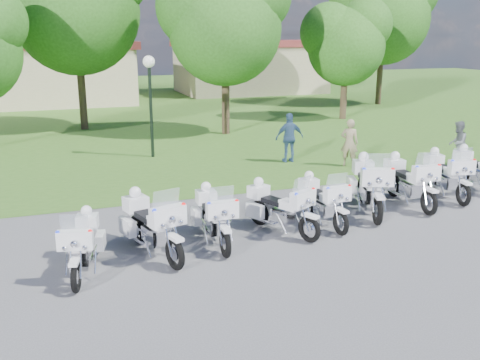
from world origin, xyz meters
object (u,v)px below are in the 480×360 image
object	(u,v)px
motorcycle_1	(151,224)
bystander_a	(349,143)
motorcycle_6	(408,180)
lamp_post	(150,80)
motorcycle_2	(214,215)
motorcycle_5	(369,184)
motorcycle_7	(446,174)
motorcycle_3	(279,207)
motorcycle_4	(322,200)
bystander_c	(290,138)
motorcycle_8	(479,169)
bystander_b	(457,143)
motorcycle_0	(83,243)

from	to	relation	value
motorcycle_1	bystander_a	bearing A→B (deg)	-161.57
motorcycle_6	lamp_post	bearing A→B (deg)	-51.78
motorcycle_2	motorcycle_6	distance (m)	5.89
motorcycle_5	motorcycle_7	bearing A→B (deg)	-150.69
motorcycle_3	motorcycle_4	bearing A→B (deg)	165.22
motorcycle_1	motorcycle_6	distance (m)	7.34
motorcycle_6	bystander_c	xyz separation A→B (m)	(-0.94, 5.67, 0.22)
motorcycle_6	motorcycle_8	xyz separation A→B (m)	(2.87, 0.47, -0.03)
motorcycle_7	motorcycle_8	xyz separation A→B (m)	(1.38, 0.19, -0.01)
motorcycle_2	motorcycle_8	bearing A→B (deg)	-168.98
motorcycle_2	motorcycle_3	size ratio (longest dim) A/B	1.08
motorcycle_4	motorcycle_6	size ratio (longest dim) A/B	0.89
bystander_b	bystander_c	distance (m)	5.94
motorcycle_1	motorcycle_3	xyz separation A→B (m)	(3.06, 0.29, -0.05)
motorcycle_4	lamp_post	xyz separation A→B (m)	(-2.49, 8.80, 2.28)
motorcycle_0	bystander_c	bearing A→B (deg)	-124.01
bystander_b	motorcycle_3	bearing A→B (deg)	-15.28
motorcycle_4	motorcycle_7	distance (m)	4.55
motorcycle_0	motorcycle_1	size ratio (longest dim) A/B	0.89
motorcycle_2	bystander_b	size ratio (longest dim) A/B	1.40
motorcycle_1	motorcycle_3	world-z (taller)	motorcycle_1
motorcycle_1	lamp_post	size ratio (longest dim) A/B	0.61
motorcycle_4	motorcycle_8	bearing A→B (deg)	-171.80
motorcycle_8	bystander_b	world-z (taller)	bystander_b
motorcycle_2	lamp_post	distance (m)	9.37
motorcycle_6	motorcycle_1	bearing A→B (deg)	13.02
motorcycle_3	motorcycle_8	xyz separation A→B (m)	(7.07, 1.26, 0.03)
motorcycle_6	bystander_a	world-z (taller)	bystander_a
motorcycle_3	motorcycle_5	world-z (taller)	motorcycle_5
motorcycle_0	motorcycle_7	world-z (taller)	motorcycle_7
motorcycle_3	motorcycle_2	bearing A→B (deg)	-21.00
motorcycle_8	motorcycle_2	bearing A→B (deg)	9.62
motorcycle_1	motorcycle_8	bearing A→B (deg)	172.89
motorcycle_6	motorcycle_7	size ratio (longest dim) A/B	1.04
motorcycle_8	motorcycle_4	bearing A→B (deg)	11.15
bystander_b	motorcycle_7	bearing A→B (deg)	4.54
motorcycle_2	motorcycle_6	world-z (taller)	motorcycle_6
lamp_post	bystander_a	distance (m)	7.61
motorcycle_0	bystander_a	xyz separation A→B (m)	(9.47, 5.91, 0.25)
motorcycle_5	motorcycle_3	bearing A→B (deg)	33.10
motorcycle_3	motorcycle_6	world-z (taller)	motorcycle_6
motorcycle_7	lamp_post	size ratio (longest dim) A/B	0.61
bystander_b	motorcycle_2	bearing A→B (deg)	-18.42
motorcycle_0	bystander_c	distance (m)	10.57
motorcycle_1	motorcycle_6	size ratio (longest dim) A/B	0.97
motorcycle_4	bystander_a	xyz separation A→B (m)	(3.76, 4.99, 0.24)
motorcycle_4	motorcycle_7	size ratio (longest dim) A/B	0.92
motorcycle_3	motorcycle_5	size ratio (longest dim) A/B	0.83
motorcycle_1	motorcycle_3	distance (m)	3.07
motorcycle_1	bystander_a	distance (m)	9.73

